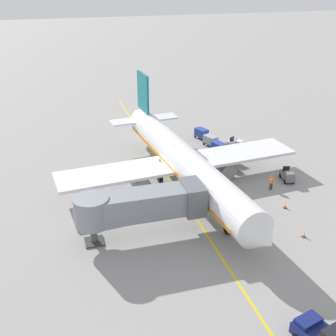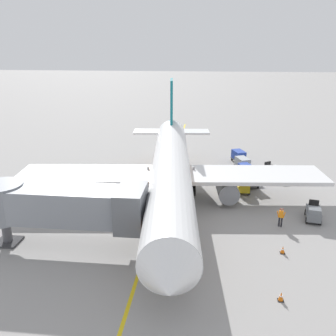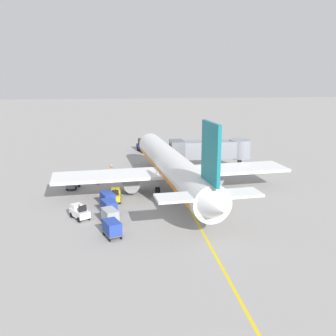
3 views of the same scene
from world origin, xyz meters
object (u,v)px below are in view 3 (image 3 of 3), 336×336
at_px(ground_crew_wing_walker, 97,178).
at_px(parked_airliner, 172,167).
at_px(baggage_cart_third_in_train, 110,215).
at_px(safety_cone_nose_left, 103,174).
at_px(baggage_cart_front, 108,198).
at_px(jet_bridge, 210,150).
at_px(baggage_cart_tail_end, 112,228).
at_px(baggage_cart_second_in_train, 109,206).
at_px(baggage_tug_spare, 73,183).
at_px(baggage_tug_lead, 115,195).
at_px(pushback_tractor, 145,146).
at_px(baggage_tug_trailing, 79,212).
at_px(safety_cone_nose_right, 111,165).

bearing_deg(ground_crew_wing_walker, parked_airliner, -22.82).
bearing_deg(baggage_cart_third_in_train, parked_airliner, 54.05).
xyz_separation_m(ground_crew_wing_walker, safety_cone_nose_left, (0.59, 4.38, -0.66)).
distance_m(baggage_cart_front, baggage_cart_third_in_train, 5.64).
distance_m(jet_bridge, baggage_cart_tail_end, 27.71).
distance_m(parked_airliner, safety_cone_nose_left, 12.89).
relative_size(baggage_cart_second_in_train, ground_crew_wing_walker, 1.75).
xyz_separation_m(baggage_tug_spare, safety_cone_nose_left, (3.69, 5.90, -0.42)).
bearing_deg(baggage_tug_lead, ground_crew_wing_walker, 107.85).
bearing_deg(baggage_tug_spare, pushback_tractor, 65.17).
bearing_deg(baggage_tug_spare, baggage_cart_second_in_train, -65.06).
relative_size(baggage_tug_trailing, baggage_tug_spare, 1.03).
bearing_deg(safety_cone_nose_left, pushback_tractor, 67.71).
distance_m(ground_crew_wing_walker, safety_cone_nose_right, 10.08).
bearing_deg(parked_airliner, pushback_tractor, 93.73).
xyz_separation_m(baggage_cart_third_in_train, baggage_cart_tail_end, (0.24, -3.24, 0.00)).
bearing_deg(baggage_cart_tail_end, pushback_tractor, 81.83).
xyz_separation_m(baggage_tug_lead, baggage_tug_trailing, (-3.73, -5.23, 0.00)).
relative_size(parked_airliner, ground_crew_wing_walker, 22.10).
bearing_deg(baggage_tug_trailing, jet_bridge, 44.56).
bearing_deg(baggage_cart_tail_end, jet_bridge, 57.53).
relative_size(ground_crew_wing_walker, safety_cone_nose_left, 2.86).
distance_m(baggage_cart_front, baggage_cart_tail_end, 8.89).
bearing_deg(safety_cone_nose_left, baggage_cart_second_in_train, -85.76).
relative_size(baggage_tug_spare, ground_crew_wing_walker, 1.59).
relative_size(parked_airliner, baggage_tug_spare, 13.91).
relative_size(baggage_cart_second_in_train, baggage_cart_tail_end, 1.00).
bearing_deg(baggage_tug_lead, baggage_cart_second_in_train, -98.61).
bearing_deg(jet_bridge, baggage_cart_third_in_train, -126.91).
height_order(pushback_tractor, baggage_cart_front, pushback_tractor).
relative_size(baggage_tug_lead, baggage_cart_second_in_train, 0.85).
xyz_separation_m(pushback_tractor, baggage_cart_second_in_train, (-6.26, -34.72, -0.15)).
distance_m(parked_airliner, baggage_tug_lead, 8.53).
distance_m(pushback_tractor, baggage_tug_lead, 30.84).
bearing_deg(jet_bridge, baggage_tug_lead, -138.72).
distance_m(jet_bridge, baggage_tug_lead, 19.56).
bearing_deg(pushback_tractor, jet_bridge, -62.96).
height_order(baggage_tug_lead, baggage_cart_second_in_train, baggage_tug_lead).
relative_size(parked_airliner, jet_bridge, 2.96).
relative_size(parked_airliner, pushback_tractor, 7.76).
xyz_separation_m(baggage_cart_front, baggage_cart_tail_end, (0.61, -8.87, 0.00)).
distance_m(baggage_tug_lead, baggage_cart_third_in_train, 7.29).
bearing_deg(ground_crew_wing_walker, baggage_tug_lead, -72.15).
relative_size(baggage_tug_trailing, safety_cone_nose_left, 4.67).
bearing_deg(baggage_tug_trailing, parked_airliner, 38.41).
bearing_deg(baggage_cart_second_in_train, baggage_tug_lead, 81.39).
height_order(baggage_tug_lead, safety_cone_nose_left, baggage_tug_lead).
height_order(baggage_cart_front, ground_crew_wing_walker, ground_crew_wing_walker).
xyz_separation_m(parked_airliner, baggage_cart_third_in_train, (-7.85, -10.82, -2.24)).
bearing_deg(baggage_tug_lead, safety_cone_nose_right, 92.49).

